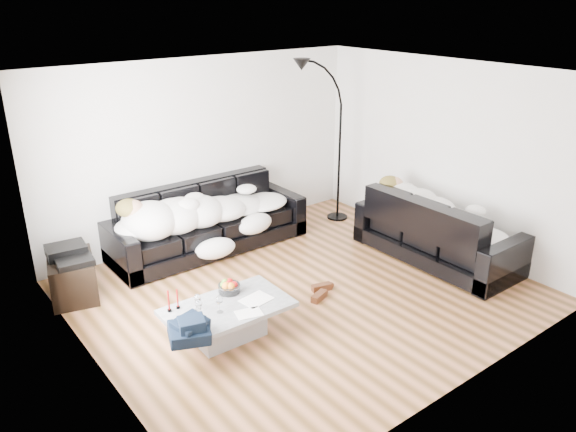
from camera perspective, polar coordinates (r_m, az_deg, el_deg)
ground at (r=6.90m, az=1.53°, el=-7.69°), size 5.00×5.00×0.00m
wall_back at (r=8.15m, az=-8.46°, el=6.66°), size 5.00×0.02×2.60m
wall_left at (r=5.26m, az=-19.99°, el=-3.10°), size 0.02×4.50×2.60m
wall_right at (r=8.11m, az=15.55°, el=6.02°), size 0.02×4.50×2.60m
ceiling at (r=6.06m, az=1.79°, el=14.23°), size 5.00×5.00×0.00m
sofa_back at (r=7.92m, az=-8.13°, el=-0.25°), size 2.78×0.96×0.91m
sofa_right at (r=7.80m, az=14.98°, el=-1.17°), size 0.96×2.23×0.90m
sleeper_back at (r=7.80m, az=-8.02°, el=1.01°), size 2.36×0.81×0.47m
sleeper_right at (r=7.73m, az=15.12°, el=0.21°), size 0.81×1.91×0.47m
teal_cushion at (r=8.06m, az=11.07°, el=1.99°), size 0.42×0.38×0.20m
coffee_table at (r=6.01m, az=-6.10°, el=-10.63°), size 1.31×0.78×0.38m
fruit_bowl at (r=6.12m, az=-6.00°, el=-7.10°), size 0.30×0.30×0.15m
wine_glass_a at (r=5.86m, az=-9.17°, el=-8.60°), size 0.09×0.09×0.17m
wine_glass_b at (r=5.75m, az=-9.06°, el=-9.18°), size 0.08×0.08×0.18m
wine_glass_c at (r=5.77m, az=-6.97°, el=-8.90°), size 0.10×0.10×0.18m
candle_left at (r=5.85m, az=-12.03°, el=-8.48°), size 0.05×0.05×0.24m
candle_right at (r=5.89m, az=-11.16°, el=-8.29°), size 0.04×0.04×0.22m
newspaper_a at (r=5.99m, az=-3.25°, el=-8.44°), size 0.35×0.29×0.01m
newspaper_b at (r=5.76m, az=-4.01°, el=-9.80°), size 0.30×0.25×0.01m
navy_jacket at (r=5.39m, az=-9.74°, el=-10.36°), size 0.41×0.35×0.20m
shoes at (r=6.82m, az=3.30°, el=-7.68°), size 0.45×0.35×0.09m
av_cabinet at (r=7.16m, az=-21.03°, el=-5.85°), size 0.67×0.84×0.50m
stereo at (r=7.03m, az=-21.37°, el=-3.55°), size 0.48×0.39×0.13m
floor_lamp at (r=8.76m, az=5.26°, el=6.66°), size 0.88×0.61×2.24m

